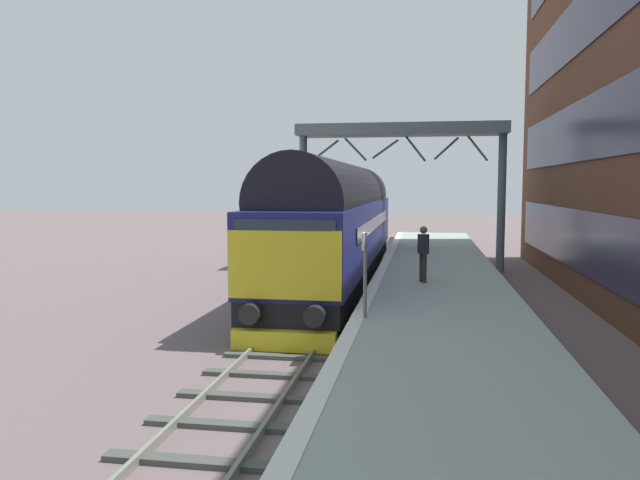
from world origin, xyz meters
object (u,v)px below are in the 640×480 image
(signal_post_near, at_px, (310,210))
(platform_number_sign, at_px, (365,261))
(diesel_locomotive, at_px, (338,222))
(waiting_passenger, at_px, (423,249))

(signal_post_near, distance_m, platform_number_sign, 14.65)
(diesel_locomotive, relative_size, signal_post_near, 4.38)
(diesel_locomotive, height_order, waiting_passenger, diesel_locomotive)
(diesel_locomotive, xyz_separation_m, platform_number_sign, (1.89, -9.45, -0.26))
(diesel_locomotive, xyz_separation_m, waiting_passenger, (3.13, -4.30, -0.49))
(platform_number_sign, bearing_deg, waiting_passenger, 76.51)
(waiting_passenger, bearing_deg, platform_number_sign, 140.61)
(diesel_locomotive, bearing_deg, waiting_passenger, -53.96)
(waiting_passenger, bearing_deg, diesel_locomotive, 10.14)
(platform_number_sign, height_order, waiting_passenger, platform_number_sign)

